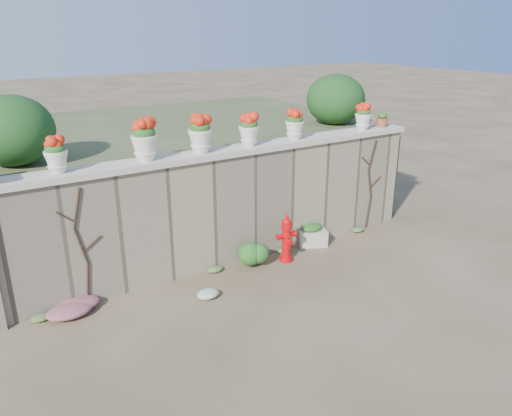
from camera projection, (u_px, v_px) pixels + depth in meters
ground at (288, 301)px, 7.86m from camera, size 80.00×80.00×0.00m
stone_wall at (231, 209)px, 8.94m from camera, size 8.00×0.40×2.00m
wall_cap at (229, 151)px, 8.58m from camera, size 8.10×0.52×0.10m
raised_fill at (162, 168)px, 11.48m from camera, size 9.00×6.00×2.00m
back_shrub_left at (12, 131)px, 7.75m from camera, size 1.30×1.30×1.10m
back_shrub_right at (336, 99)px, 11.08m from camera, size 1.30×1.30×1.10m
vine_left at (82, 246)px, 7.43m from camera, size 0.60×0.04×1.91m
vine_right at (370, 183)px, 10.40m from camera, size 0.60×0.04×1.91m
fire_hydrant at (286, 238)px, 9.06m from camera, size 0.39×0.28×0.91m
planter_box at (313, 235)px, 9.79m from camera, size 0.62×0.50×0.45m
green_shrub at (257, 252)px, 8.90m from camera, size 0.61×0.55×0.58m
magenta_clump at (68, 308)px, 7.46m from camera, size 0.86×0.57×0.23m
white_flowers at (209, 293)px, 7.93m from camera, size 0.49×0.39×0.18m
urn_pot_0 at (56, 155)px, 7.06m from camera, size 0.33×0.33×0.52m
urn_pot_1 at (144, 140)px, 7.70m from camera, size 0.41×0.41×0.65m
urn_pot_2 at (200, 134)px, 8.19m from camera, size 0.40×0.40×0.62m
urn_pot_3 at (249, 130)px, 8.67m from camera, size 0.35×0.35×0.56m
urn_pot_4 at (295, 125)px, 9.17m from camera, size 0.35×0.35×0.55m
urn_pot_5 at (363, 117)px, 10.04m from camera, size 0.33×0.33×0.52m
terracotta_pot at (382, 120)px, 10.36m from camera, size 0.25×0.25×0.30m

